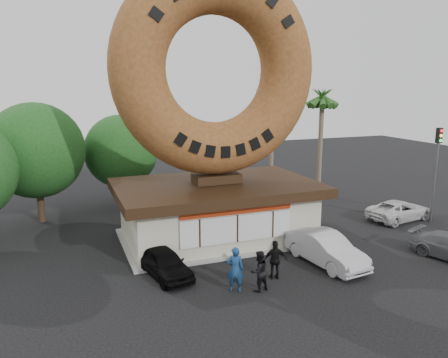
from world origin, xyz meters
TOP-DOWN VIEW (x-y plane):
  - ground at (0.00, 0.00)m, footprint 90.00×90.00m
  - donut_shop at (0.00, 5.98)m, footprint 11.20×7.20m
  - giant_donut at (0.00, 6.00)m, footprint 11.32×2.88m
  - tree_west at (-9.50, 13.00)m, footprint 6.00×6.00m
  - tree_mid at (-4.00, 15.00)m, footprint 5.20×5.20m
  - palm_near at (7.50, 14.00)m, footprint 2.60×2.60m
  - palm_far at (11.00, 12.50)m, footprint 2.60×2.60m
  - street_lamp at (-1.86, 16.00)m, footprint 2.11×0.20m
  - traffic_signal at (14.00, 3.99)m, footprint 0.30×0.38m
  - person_left at (-1.51, -0.48)m, footprint 0.85×0.72m
  - person_center at (-0.55, -0.81)m, footprint 1.00×0.86m
  - person_right at (0.66, 0.02)m, footprint 1.14×0.68m
  - car_black at (-3.97, 2.06)m, footprint 2.27×4.01m
  - car_silver at (3.78, 0.62)m, footprint 2.23×4.88m
  - car_white at (12.40, 5.06)m, footprint 4.90×2.85m

SIDE VIEW (x-z plane):
  - ground at x=0.00m, z-range 0.00..0.00m
  - car_white at x=12.40m, z-range 0.00..1.28m
  - car_black at x=-3.97m, z-range 0.00..1.29m
  - car_silver at x=3.78m, z-range 0.00..1.55m
  - person_center at x=-0.55m, z-range 0.00..1.79m
  - person_right at x=0.66m, z-range 0.00..1.81m
  - person_left at x=-1.51m, z-range 0.00..2.00m
  - donut_shop at x=0.00m, z-range -0.13..3.67m
  - traffic_signal at x=14.00m, z-range 0.83..6.90m
  - tree_mid at x=-4.00m, z-range 0.70..7.33m
  - street_lamp at x=-1.86m, z-range 0.48..8.48m
  - tree_west at x=-9.50m, z-range 0.82..8.47m
  - palm_far at x=11.00m, z-range 3.11..11.86m
  - palm_near at x=7.50m, z-range 3.54..13.29m
  - giant_donut at x=0.00m, z-range 3.80..15.12m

